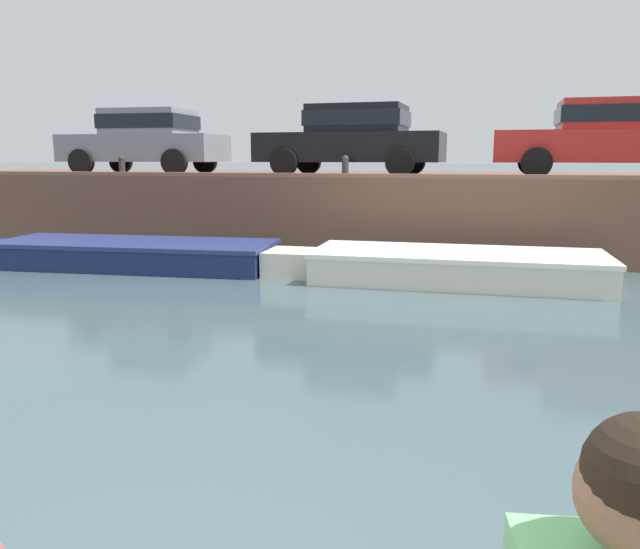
{
  "coord_description": "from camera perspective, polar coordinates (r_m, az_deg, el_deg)",
  "views": [
    {
      "loc": [
        1.36,
        -1.51,
        2.12
      ],
      "look_at": [
        -0.05,
        3.86,
        1.07
      ],
      "focal_mm": 35.0,
      "sensor_mm": 36.0,
      "label": 1
    }
  ],
  "objects": [
    {
      "name": "car_left_inner_black",
      "position": [
        14.32,
        3.07,
        12.42
      ],
      "size": [
        4.16,
        2.07,
        1.54
      ],
      "color": "black",
      "rests_on": "far_quay_wall"
    },
    {
      "name": "car_centre_red",
      "position": [
        14.24,
        24.98,
        11.48
      ],
      "size": [
        4.43,
        2.04,
        1.54
      ],
      "color": "#B2231E",
      "rests_on": "far_quay_wall"
    },
    {
      "name": "mooring_bollard_mid",
      "position": [
        13.11,
        2.32,
        9.94
      ],
      "size": [
        0.15,
        0.15,
        0.45
      ],
      "color": "#2D2B28",
      "rests_on": "far_quay_wall"
    },
    {
      "name": "far_wall_coping",
      "position": [
        12.75,
        8.64,
        8.91
      ],
      "size": [
        60.0,
        0.24,
        0.08
      ],
      "primitive_type": "cube",
      "color": "brown",
      "rests_on": "far_quay_wall"
    },
    {
      "name": "mooring_bollard_west",
      "position": [
        15.1,
        -17.66,
        9.55
      ],
      "size": [
        0.15,
        0.15,
        0.45
      ],
      "color": "#2D2B28",
      "rests_on": "far_quay_wall"
    },
    {
      "name": "boat_moored_west_navy",
      "position": [
        12.8,
        -17.6,
        1.82
      ],
      "size": [
        6.53,
        2.18,
        0.51
      ],
      "color": "navy",
      "rests_on": "ground"
    },
    {
      "name": "boat_moored_central_cream",
      "position": [
        10.91,
        11.14,
        0.72
      ],
      "size": [
        5.86,
        1.98,
        0.54
      ],
      "color": "silver",
      "rests_on": "ground"
    },
    {
      "name": "far_quay_wall",
      "position": [
        15.66,
        9.68,
        5.91
      ],
      "size": [
        60.0,
        6.0,
        1.71
      ],
      "primitive_type": "cube",
      "color": "brown",
      "rests_on": "ground"
    },
    {
      "name": "car_leftmost_grey",
      "position": [
        16.18,
        -15.57,
        11.85
      ],
      "size": [
        3.91,
        2.09,
        1.54
      ],
      "color": "slate",
      "rests_on": "far_quay_wall"
    },
    {
      "name": "ground_plane",
      "position": [
        7.47,
        3.6,
        -5.8
      ],
      "size": [
        400.0,
        400.0,
        0.0
      ],
      "primitive_type": "plane",
      "color": "#3D5156"
    }
  ]
}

